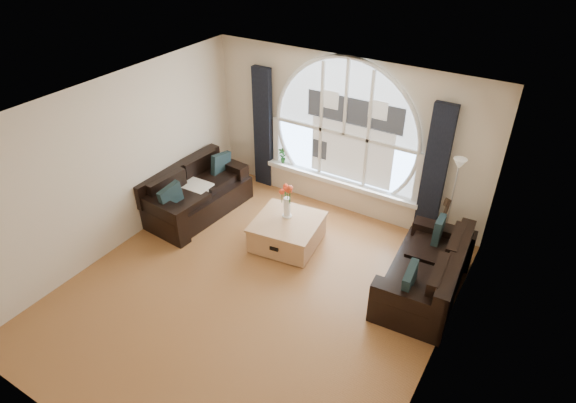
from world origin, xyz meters
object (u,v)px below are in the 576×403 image
at_px(sofa_left, 197,192).
at_px(coffee_chest, 287,231).
at_px(vase_flowers, 287,196).
at_px(floor_lamp, 450,205).
at_px(guitar, 443,224).
at_px(potted_plant, 283,155).
at_px(sofa_right, 426,269).

distance_m(sofa_left, coffee_chest, 1.85).
bearing_deg(vase_flowers, floor_lamp, 26.93).
relative_size(guitar, potted_plant, 3.51).
bearing_deg(vase_flowers, potted_plant, 124.49).
distance_m(vase_flowers, guitar, 2.44).
relative_size(sofa_left, sofa_right, 1.03).
relative_size(vase_flowers, potted_plant, 2.32).
bearing_deg(coffee_chest, sofa_left, 173.31).
height_order(coffee_chest, vase_flowers, vase_flowers).
bearing_deg(sofa_left, potted_plant, 64.69).
xyz_separation_m(sofa_left, sofa_right, (4.07, 0.10, 0.00)).
relative_size(sofa_left, guitar, 1.80).
distance_m(coffee_chest, potted_plant, 1.82).
bearing_deg(sofa_left, floor_lamp, 22.06).
relative_size(sofa_right, floor_lamp, 1.15).
relative_size(sofa_left, coffee_chest, 1.88).
bearing_deg(sofa_right, vase_flowers, 175.28).
distance_m(coffee_chest, guitar, 2.42).
distance_m(sofa_right, guitar, 1.01).
bearing_deg(guitar, sofa_left, -140.44).
bearing_deg(guitar, coffee_chest, -129.28).
bearing_deg(sofa_left, coffee_chest, 5.52).
bearing_deg(guitar, sofa_right, -61.49).
height_order(guitar, potted_plant, guitar).
bearing_deg(vase_flowers, sofa_right, -0.61).
xyz_separation_m(sofa_left, guitar, (3.99, 1.10, 0.13)).
bearing_deg(coffee_chest, guitar, 19.04).
bearing_deg(floor_lamp, sofa_left, -162.58).
relative_size(coffee_chest, potted_plant, 3.35).
relative_size(coffee_chest, vase_flowers, 1.45).
xyz_separation_m(coffee_chest, floor_lamp, (2.17, 1.23, 0.55)).
distance_m(sofa_left, guitar, 4.14).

